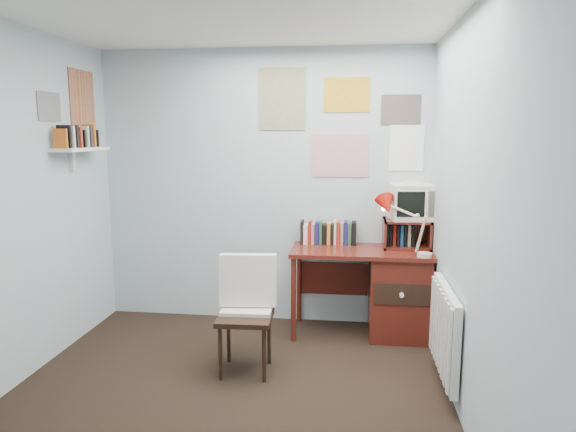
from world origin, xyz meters
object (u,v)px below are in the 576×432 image
wall_shelf (81,149)px  desk_lamp (426,230)px  crt_tv (411,200)px  desk_chair (245,318)px  tv_riser (406,234)px  radiator (445,330)px  desk (392,290)px

wall_shelf → desk_lamp: bearing=3.4°
crt_tv → desk_chair: bearing=-149.6°
desk_lamp → tv_riser: (-0.12, 0.32, -0.09)m
tv_riser → wall_shelf: size_ratio=0.65×
radiator → desk: bearing=107.2°
desk → desk_lamp: (0.23, -0.21, 0.57)m
desk_lamp → tv_riser: 0.36m
desk_chair → radiator: 1.41m
desk_lamp → radiator: size_ratio=0.55×
radiator → wall_shelf: wall_shelf is taller
desk_chair → tv_riser: size_ratio=2.08×
crt_tv → radiator: size_ratio=0.44×
desk_chair → wall_shelf: bearing=159.8°
tv_riser → radiator: tv_riser is taller
desk → tv_riser: 0.51m
desk_chair → tv_riser: tv_riser is taller
desk → desk_lamp: desk_lamp is taller
desk_chair → desk_lamp: (1.35, 0.64, 0.56)m
crt_tv → tv_riser: bearing=-156.0°
desk → crt_tv: (0.15, 0.13, 0.77)m
desk → crt_tv: crt_tv is taller
tv_riser → radiator: 1.15m
tv_riser → wall_shelf: (-2.69, -0.49, 0.74)m
desk_chair → radiator: desk_chair is taller
tv_riser → wall_shelf: 2.83m
desk → desk_chair: bearing=-142.7°
desk → crt_tv: size_ratio=3.41×
desk_lamp → wall_shelf: 2.88m
radiator → desk_lamp: bearing=94.4°
desk → crt_tv: bearing=40.7°
desk → desk_lamp: size_ratio=2.74×
desk_lamp → crt_tv: 0.41m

